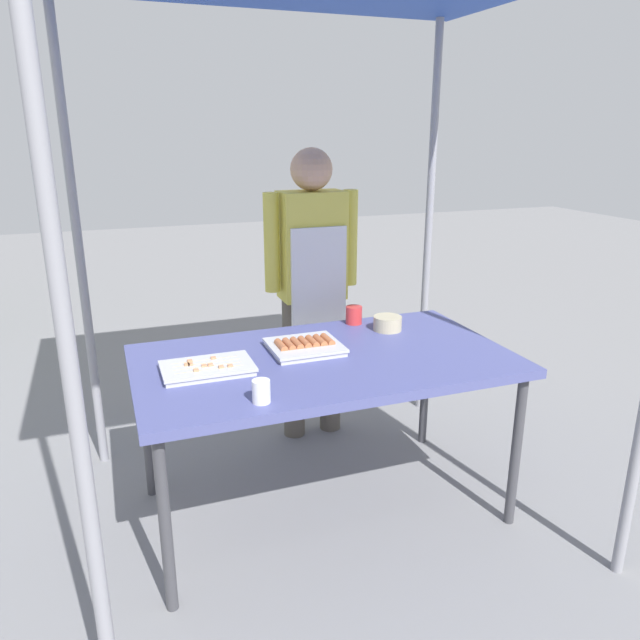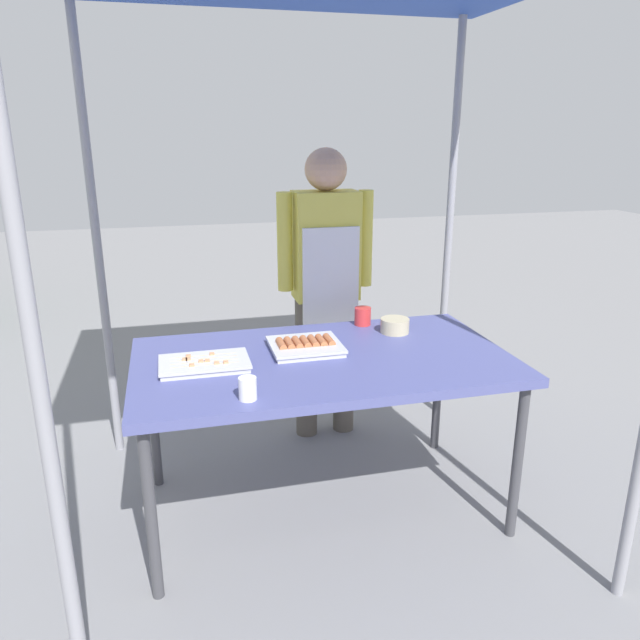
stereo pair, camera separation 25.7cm
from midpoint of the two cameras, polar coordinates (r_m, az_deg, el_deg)
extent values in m
plane|color=slate|center=(2.93, -2.28, -17.34)|extent=(18.00, 18.00, 0.00)
cube|color=#4C518C|center=(2.59, -2.47, -3.95)|extent=(1.60, 0.90, 0.04)
cylinder|color=#3F3F44|center=(2.32, -17.73, -18.18)|extent=(0.04, 0.04, 0.71)
cylinder|color=#3F3F44|center=(2.74, 15.52, -11.97)|extent=(0.04, 0.04, 0.71)
cylinder|color=#3F3F44|center=(2.99, -18.59, -9.67)|extent=(0.04, 0.04, 0.71)
cylinder|color=#3F3F44|center=(3.33, 7.77, -6.00)|extent=(0.04, 0.04, 0.71)
cylinder|color=gray|center=(1.61, -26.91, -4.67)|extent=(0.04, 0.04, 2.24)
cylinder|color=gray|center=(3.15, -24.09, 5.87)|extent=(0.04, 0.04, 2.24)
cylinder|color=gray|center=(3.56, 8.21, 8.40)|extent=(0.04, 0.04, 2.24)
cube|color=silver|center=(2.65, -4.25, -2.77)|extent=(0.30, 0.27, 0.02)
cube|color=silver|center=(2.64, -4.26, -2.44)|extent=(0.31, 0.28, 0.01)
cylinder|color=#B7663D|center=(2.61, -6.54, -2.50)|extent=(0.03, 0.11, 0.03)
cylinder|color=#B7663D|center=(2.62, -5.77, -2.41)|extent=(0.03, 0.11, 0.03)
cylinder|color=#B7663D|center=(2.63, -5.02, -2.32)|extent=(0.03, 0.11, 0.03)
cylinder|color=#B7663D|center=(2.64, -4.26, -2.23)|extent=(0.03, 0.11, 0.03)
cylinder|color=#B7663D|center=(2.65, -3.51, -2.14)|extent=(0.03, 0.11, 0.03)
cylinder|color=#B7663D|center=(2.66, -2.77, -2.05)|extent=(0.03, 0.11, 0.03)
cylinder|color=#B7663D|center=(2.67, -2.04, -1.96)|extent=(0.03, 0.11, 0.03)
cube|color=silver|center=(2.48, -13.58, -4.65)|extent=(0.35, 0.22, 0.02)
cube|color=silver|center=(2.48, -13.61, -4.31)|extent=(0.36, 0.23, 0.01)
cylinder|color=tan|center=(2.43, -13.45, -4.67)|extent=(0.27, 0.01, 0.01)
cube|color=tan|center=(2.43, -12.37, -4.55)|extent=(0.02, 0.02, 0.02)
cube|color=tan|center=(2.43, -11.53, -4.45)|extent=(0.02, 0.02, 0.02)
cube|color=tan|center=(2.42, -14.68, -4.81)|extent=(0.02, 0.02, 0.02)
cylinder|color=tan|center=(2.46, -13.56, -4.37)|extent=(0.27, 0.01, 0.01)
cube|color=tan|center=(2.46, -13.89, -4.41)|extent=(0.02, 0.02, 0.02)
cube|color=tan|center=(2.46, -13.31, -4.34)|extent=(0.02, 0.02, 0.02)
cylinder|color=tan|center=(2.49, -13.66, -4.08)|extent=(0.27, 0.01, 0.01)
cube|color=tan|center=(2.49, -15.44, -4.27)|extent=(0.02, 0.02, 0.02)
cube|color=tan|center=(2.49, -15.11, -4.24)|extent=(0.02, 0.02, 0.02)
cylinder|color=tan|center=(2.53, -13.77, -3.79)|extent=(0.27, 0.01, 0.01)
cube|color=tan|center=(2.53, -12.96, -3.70)|extent=(0.02, 0.02, 0.02)
cube|color=tan|center=(2.52, -15.14, -3.94)|extent=(0.02, 0.02, 0.02)
cylinder|color=#BFB28C|center=(2.91, 3.92, -0.35)|extent=(0.14, 0.14, 0.07)
cylinder|color=white|center=(2.17, -9.01, -6.77)|extent=(0.07, 0.07, 0.08)
cylinder|color=red|center=(3.00, 0.79, 0.44)|extent=(0.08, 0.08, 0.09)
cylinder|color=#595147|center=(3.38, -4.70, -4.68)|extent=(0.12, 0.12, 0.81)
cylinder|color=#595147|center=(3.44, -1.16, -4.21)|extent=(0.12, 0.12, 0.81)
cube|color=#D8CC4C|center=(3.21, -3.11, 7.02)|extent=(0.34, 0.20, 0.57)
cube|color=white|center=(3.14, -2.47, 4.12)|extent=(0.30, 0.02, 0.51)
cylinder|color=#D8CC4C|center=(3.15, -6.97, 7.24)|extent=(0.08, 0.08, 0.51)
cylinder|color=#D8CC4C|center=(3.28, 0.60, 7.77)|extent=(0.08, 0.08, 0.51)
sphere|color=tan|center=(3.16, -3.23, 14.07)|extent=(0.22, 0.22, 0.22)
camera|label=1|loc=(0.13, -92.86, -0.91)|focal=33.76mm
camera|label=2|loc=(0.13, 87.14, 0.91)|focal=33.76mm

